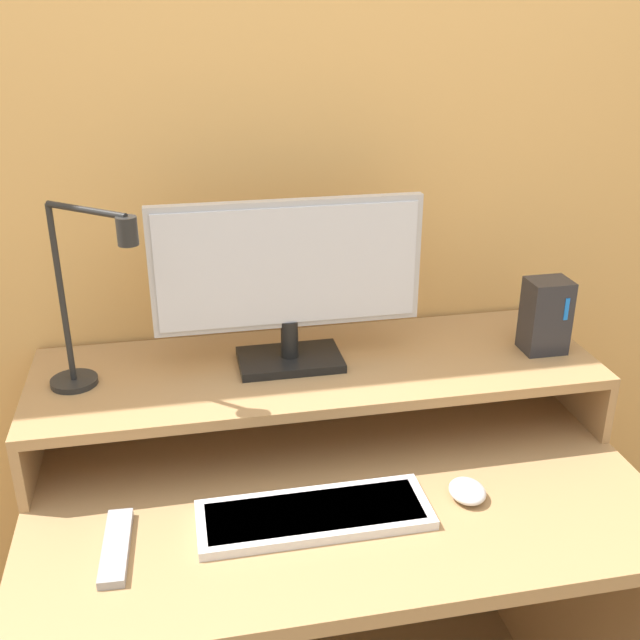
# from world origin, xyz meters

# --- Properties ---
(wall_back) EXTENTS (6.00, 0.05, 2.50)m
(wall_back) POSITION_xyz_m (0.00, 0.78, 1.25)
(wall_back) COLOR #E5AD60
(wall_back) RESTS_ON ground_plane
(desk) EXTENTS (1.18, 0.74, 0.78)m
(desk) POSITION_xyz_m (0.00, 0.37, 0.54)
(desk) COLOR #A87F51
(desk) RESTS_ON ground_plane
(monitor_shelf) EXTENTS (1.18, 0.38, 0.15)m
(monitor_shelf) POSITION_xyz_m (0.00, 0.55, 0.90)
(monitor_shelf) COLOR #A87F51
(monitor_shelf) RESTS_ON desk
(monitor) EXTENTS (0.55, 0.14, 0.35)m
(monitor) POSITION_xyz_m (-0.06, 0.56, 1.12)
(monitor) COLOR black
(monitor) RESTS_ON monitor_shelf
(desk_lamp) EXTENTS (0.20, 0.18, 0.37)m
(desk_lamp) POSITION_xyz_m (-0.45, 0.52, 1.10)
(desk_lamp) COLOR black
(desk_lamp) RESTS_ON monitor_shelf
(router_dock) EXTENTS (0.09, 0.08, 0.16)m
(router_dock) POSITION_xyz_m (0.49, 0.52, 1.01)
(router_dock) COLOR #28282D
(router_dock) RESTS_ON monitor_shelf
(keyboard) EXTENTS (0.42, 0.15, 0.02)m
(keyboard) POSITION_xyz_m (-0.07, 0.24, 0.79)
(keyboard) COLOR silver
(keyboard) RESTS_ON desk
(mouse) EXTENTS (0.07, 0.08, 0.03)m
(mouse) POSITION_xyz_m (0.23, 0.24, 0.79)
(mouse) COLOR silver
(mouse) RESTS_ON desk
(remote_control) EXTENTS (0.05, 0.19, 0.02)m
(remote_control) POSITION_xyz_m (-0.41, 0.22, 0.78)
(remote_control) COLOR #99999E
(remote_control) RESTS_ON desk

